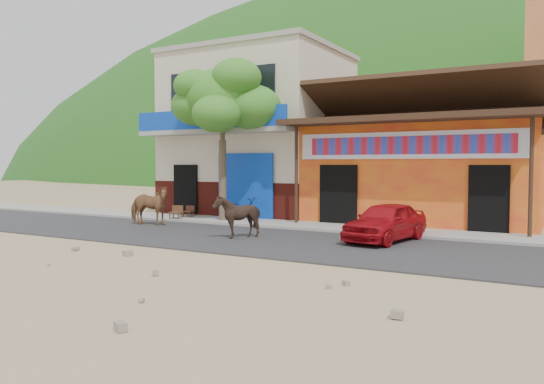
{
  "coord_description": "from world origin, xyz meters",
  "views": [
    {
      "loc": [
        6.88,
        -10.56,
        2.22
      ],
      "look_at": [
        -0.86,
        3.0,
        1.4
      ],
      "focal_mm": 35.0,
      "sensor_mm": 36.0,
      "label": 1
    }
  ],
  "objects_px": {
    "cafe_chair_right": "(176,206)",
    "cow_tan": "(149,205)",
    "tree": "(222,140)",
    "red_car": "(386,222)",
    "scooter": "(242,209)",
    "cafe_chair_left": "(188,207)",
    "cow_dark": "(236,216)"
  },
  "relations": [
    {
      "from": "red_car",
      "to": "scooter",
      "type": "relative_size",
      "value": 2.07
    },
    {
      "from": "red_car",
      "to": "cafe_chair_left",
      "type": "relative_size",
      "value": 4.12
    },
    {
      "from": "cow_tan",
      "to": "red_car",
      "type": "height_order",
      "value": "cow_tan"
    },
    {
      "from": "cow_dark",
      "to": "cafe_chair_left",
      "type": "bearing_deg",
      "value": -145.33
    },
    {
      "from": "scooter",
      "to": "tree",
      "type": "bearing_deg",
      "value": 126.51
    },
    {
      "from": "cow_tan",
      "to": "red_car",
      "type": "bearing_deg",
      "value": -99.56
    },
    {
      "from": "cow_dark",
      "to": "scooter",
      "type": "xyz_separation_m",
      "value": [
        -2.25,
        3.8,
        -0.15
      ]
    },
    {
      "from": "cow_tan",
      "to": "cafe_chair_left",
      "type": "height_order",
      "value": "cow_tan"
    },
    {
      "from": "tree",
      "to": "red_car",
      "type": "height_order",
      "value": "tree"
    },
    {
      "from": "cafe_chair_left",
      "to": "red_car",
      "type": "bearing_deg",
      "value": -22.95
    },
    {
      "from": "cafe_chair_left",
      "to": "cafe_chair_right",
      "type": "relative_size",
      "value": 0.84
    },
    {
      "from": "cow_dark",
      "to": "scooter",
      "type": "bearing_deg",
      "value": -166.57
    },
    {
      "from": "red_car",
      "to": "cafe_chair_right",
      "type": "height_order",
      "value": "red_car"
    },
    {
      "from": "red_car",
      "to": "scooter",
      "type": "bearing_deg",
      "value": 169.68
    },
    {
      "from": "cow_tan",
      "to": "cafe_chair_right",
      "type": "bearing_deg",
      "value": -7.8
    },
    {
      "from": "tree",
      "to": "red_car",
      "type": "xyz_separation_m",
      "value": [
        6.87,
        -1.79,
        -2.52
      ]
    },
    {
      "from": "cafe_chair_left",
      "to": "cafe_chair_right",
      "type": "bearing_deg",
      "value": -90.28
    },
    {
      "from": "tree",
      "to": "cafe_chair_right",
      "type": "distance_m",
      "value": 3.18
    },
    {
      "from": "tree",
      "to": "cow_dark",
      "type": "bearing_deg",
      "value": -49.81
    },
    {
      "from": "cow_tan",
      "to": "cow_dark",
      "type": "distance_m",
      "value": 4.76
    },
    {
      "from": "cow_dark",
      "to": "red_car",
      "type": "height_order",
      "value": "cow_dark"
    },
    {
      "from": "tree",
      "to": "scooter",
      "type": "relative_size",
      "value": 3.8
    },
    {
      "from": "cow_tan",
      "to": "red_car",
      "type": "distance_m",
      "value": 8.63
    },
    {
      "from": "red_car",
      "to": "scooter",
      "type": "distance_m",
      "value": 6.65
    },
    {
      "from": "cafe_chair_right",
      "to": "cow_tan",
      "type": "bearing_deg",
      "value": -103.74
    },
    {
      "from": "cow_dark",
      "to": "scooter",
      "type": "relative_size",
      "value": 0.82
    },
    {
      "from": "cafe_chair_right",
      "to": "scooter",
      "type": "bearing_deg",
      "value": 3.03
    },
    {
      "from": "tree",
      "to": "scooter",
      "type": "bearing_deg",
      "value": 35.72
    },
    {
      "from": "cafe_chair_left",
      "to": "cafe_chair_right",
      "type": "distance_m",
      "value": 0.96
    },
    {
      "from": "cow_tan",
      "to": "tree",
      "type": "bearing_deg",
      "value": -51.32
    },
    {
      "from": "cow_tan",
      "to": "cafe_chair_left",
      "type": "xyz_separation_m",
      "value": [
        -0.25,
        2.56,
        -0.23
      ]
    },
    {
      "from": "cafe_chair_left",
      "to": "cow_dark",
      "type": "bearing_deg",
      "value": -47.01
    }
  ]
}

